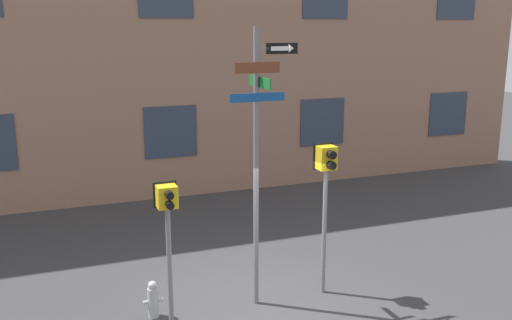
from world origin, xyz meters
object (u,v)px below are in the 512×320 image
object	(u,v)px
pedestrian_signal_left	(168,220)
street_sign_pole	(259,146)
fire_hydrant	(153,300)
pedestrian_signal_right	(326,178)

from	to	relation	value
pedestrian_signal_left	street_sign_pole	bearing A→B (deg)	18.43
street_sign_pole	fire_hydrant	distance (m)	3.17
street_sign_pole	pedestrian_signal_right	distance (m)	1.43
street_sign_pole	pedestrian_signal_left	world-z (taller)	street_sign_pole
street_sign_pole	pedestrian_signal_right	xyz separation A→B (m)	(1.27, -0.04, -0.67)
street_sign_pole	fire_hydrant	bearing A→B (deg)	174.95
pedestrian_signal_left	fire_hydrant	size ratio (longest dim) A/B	3.87
pedestrian_signal_right	fire_hydrant	bearing A→B (deg)	176.29
street_sign_pole	pedestrian_signal_left	bearing A→B (deg)	-161.57
pedestrian_signal_right	fire_hydrant	distance (m)	3.66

